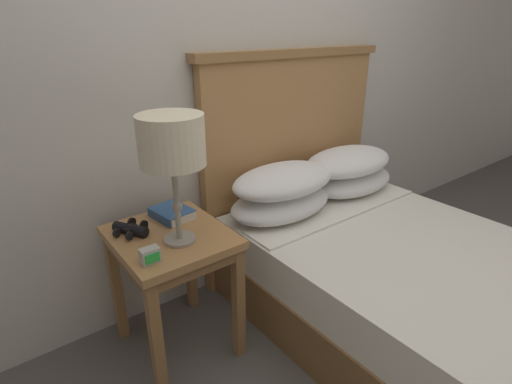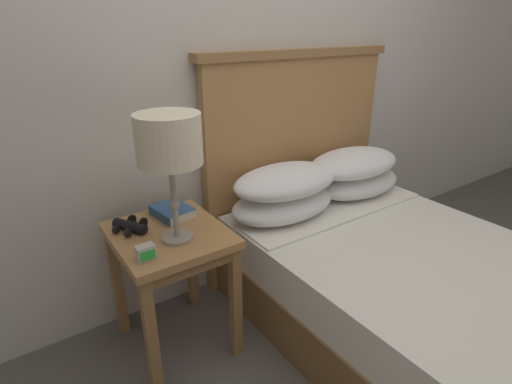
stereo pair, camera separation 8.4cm
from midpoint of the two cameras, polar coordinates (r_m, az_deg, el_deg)
The scene contains 8 objects.
ground_plane at distance 2.03m, azimuth 15.92°, elevation -22.53°, with size 20.00×20.00×0.00m, color #514C47.
wall_back at distance 2.14m, azimuth -0.73°, elevation 19.80°, with size 8.00×0.06×2.60m.
nightstand at distance 1.79m, azimuth -10.82°, elevation -8.21°, with size 0.46×0.51×0.60m.
bed at distance 2.10m, azimuth 20.07°, elevation -10.51°, with size 1.27×1.84×1.29m.
table_lamp at distance 1.52m, azimuth -10.78°, elevation 6.93°, with size 0.25×0.25×0.52m.
book_on_nightstand at distance 1.87m, azimuth -10.66°, elevation -2.77°, with size 0.17×0.20×0.04m.
binoculars_pair at distance 1.78m, azimuth -16.25°, elevation -4.71°, with size 0.16×0.16×0.05m.
alarm_clock at distance 1.55m, azimuth -13.99°, elevation -8.43°, with size 0.07×0.05×0.06m.
Camera 2 is at (-1.16, -0.85, 1.42)m, focal length 28.00 mm.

